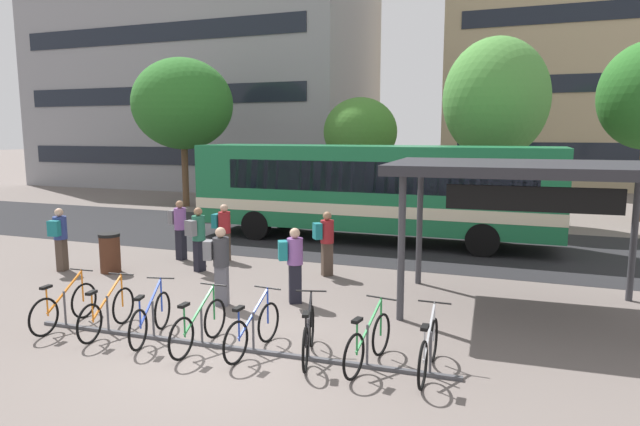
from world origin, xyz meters
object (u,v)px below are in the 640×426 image
(parked_bicycle_black_5, at_px, (309,335))
(commuter_grey_pack_1, at_px, (220,261))
(commuter_teal_pack_3, at_px, (326,239))
(city_bus, at_px, (369,189))
(trash_bin, at_px, (110,253))
(street_tree_3, at_px, (183,104))
(parked_bicycle_green_6, at_px, (368,343))
(parked_bicycle_silver_7, at_px, (428,350))
(parked_bicycle_orange_0, at_px, (65,307))
(parked_bicycle_blue_2, at_px, (151,318))
(commuter_teal_pack_2, at_px, (223,228))
(parked_bicycle_orange_1, at_px, (107,313))
(parked_bicycle_blue_4, at_px, (253,330))
(commuter_grey_pack_4, at_px, (179,226))
(commuter_grey_pack_6, at_px, (198,235))
(street_tree_0, at_px, (496,99))
(commuter_teal_pack_5, at_px, (293,260))
(commuter_teal_pack_0, at_px, (60,235))
(street_tree_1, at_px, (360,132))
(parked_bicycle_green_3, at_px, (199,326))
(transit_shelter, at_px, (528,173))

(parked_bicycle_black_5, height_order, commuter_grey_pack_1, commuter_grey_pack_1)
(commuter_teal_pack_3, bearing_deg, city_bus, 53.46)
(trash_bin, bearing_deg, street_tree_3, 115.53)
(parked_bicycle_green_6, bearing_deg, parked_bicycle_silver_7, -77.16)
(parked_bicycle_orange_0, distance_m, parked_bicycle_blue_2, 1.91)
(commuter_teal_pack_2, bearing_deg, parked_bicycle_orange_1, -80.56)
(parked_bicycle_blue_4, xyz_separation_m, commuter_grey_pack_4, (-5.07, 5.28, 0.61))
(parked_bicycle_black_5, height_order, commuter_teal_pack_3, commuter_teal_pack_3)
(parked_bicycle_black_5, bearing_deg, parked_bicycle_orange_1, 77.42)
(parked_bicycle_black_5, xyz_separation_m, commuter_grey_pack_6, (-4.77, 4.18, 0.59))
(commuter_grey_pack_1, relative_size, commuter_teal_pack_2, 1.03)
(parked_bicycle_silver_7, relative_size, street_tree_0, 0.24)
(commuter_grey_pack_1, distance_m, commuter_teal_pack_3, 3.30)
(parked_bicycle_orange_1, relative_size, commuter_teal_pack_5, 1.05)
(parked_bicycle_black_5, bearing_deg, commuter_teal_pack_0, 54.13)
(commuter_teal_pack_2, height_order, street_tree_1, street_tree_1)
(parked_bicycle_orange_1, distance_m, parked_bicycle_green_6, 4.85)
(parked_bicycle_green_3, relative_size, street_tree_3, 0.24)
(commuter_teal_pack_5, bearing_deg, street_tree_3, 101.98)
(parked_bicycle_green_3, relative_size, commuter_teal_pack_3, 1.04)
(parked_bicycle_orange_1, relative_size, commuter_grey_pack_1, 1.02)
(street_tree_1, bearing_deg, transit_shelter, -61.36)
(parked_bicycle_orange_0, distance_m, street_tree_0, 17.16)
(commuter_grey_pack_4, bearing_deg, parked_bicycle_orange_0, -66.26)
(parked_bicycle_orange_0, distance_m, transit_shelter, 9.32)
(transit_shelter, height_order, commuter_teal_pack_0, transit_shelter)
(commuter_teal_pack_5, distance_m, trash_bin, 5.59)
(city_bus, xyz_separation_m, commuter_teal_pack_2, (-3.11, -4.26, -0.84))
(parked_bicycle_orange_0, distance_m, parked_bicycle_green_6, 5.83)
(parked_bicycle_orange_0, bearing_deg, commuter_grey_pack_1, -47.22)
(transit_shelter, relative_size, commuter_teal_pack_5, 3.38)
(parked_bicycle_green_6, height_order, commuter_grey_pack_1, commuter_grey_pack_1)
(parked_bicycle_black_5, bearing_deg, street_tree_0, -23.75)
(parked_bicycle_green_3, xyz_separation_m, commuter_grey_pack_4, (-4.12, 5.43, 0.61))
(commuter_grey_pack_4, relative_size, street_tree_0, 0.24)
(parked_bicycle_silver_7, distance_m, street_tree_1, 18.58)
(parked_bicycle_orange_0, xyz_separation_m, parked_bicycle_orange_1, (0.98, 0.01, 0.00))
(city_bus, distance_m, commuter_teal_pack_0, 9.46)
(city_bus, distance_m, commuter_grey_pack_6, 6.43)
(parked_bicycle_silver_7, bearing_deg, commuter_grey_pack_6, 58.39)
(parked_bicycle_silver_7, bearing_deg, parked_bicycle_green_3, 95.02)
(street_tree_1, bearing_deg, street_tree_0, -22.02)
(parked_bicycle_green_6, height_order, parked_bicycle_silver_7, same)
(parked_bicycle_silver_7, bearing_deg, commuter_grey_pack_4, 57.23)
(trash_bin, bearing_deg, parked_bicycle_green_3, -35.51)
(commuter_grey_pack_1, bearing_deg, parked_bicycle_blue_2, -108.61)
(parked_bicycle_orange_1, height_order, street_tree_0, street_tree_0)
(parked_bicycle_blue_4, bearing_deg, commuter_grey_pack_6, 46.27)
(commuter_teal_pack_0, xyz_separation_m, commuter_teal_pack_5, (6.83, -0.38, -0.02))
(parked_bicycle_silver_7, xyz_separation_m, commuter_grey_pack_6, (-6.68, 4.10, 0.59))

